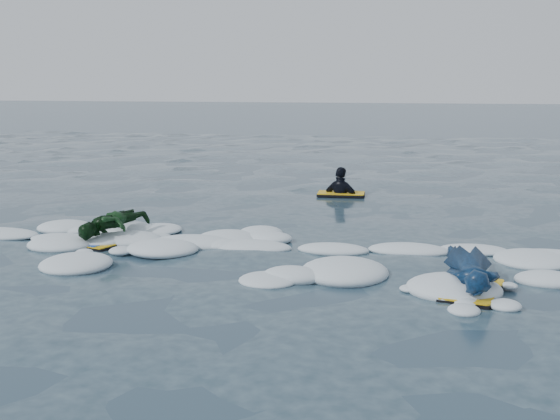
{
  "coord_description": "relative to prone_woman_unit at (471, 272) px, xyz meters",
  "views": [
    {
      "loc": [
        2.06,
        -8.11,
        2.41
      ],
      "look_at": [
        0.26,
        1.6,
        0.54
      ],
      "focal_mm": 45.0,
      "sensor_mm": 36.0,
      "label": 1
    }
  ],
  "objects": [
    {
      "name": "prone_child_unit",
      "position": [
        -4.99,
        1.42,
        0.02
      ],
      "size": [
        1.0,
        1.31,
        0.46
      ],
      "rotation": [
        0.0,
        0.0,
        1.22
      ],
      "color": "black",
      "rests_on": "ground"
    },
    {
      "name": "foam_band",
      "position": [
        -2.8,
        1.09,
        -0.21
      ],
      "size": [
        12.0,
        3.1,
        0.3
      ],
      "primitive_type": null,
      "color": "white",
      "rests_on": "ground"
    },
    {
      "name": "waiting_rider_unit",
      "position": [
        -2.1,
        6.19,
        -0.32
      ],
      "size": [
        0.99,
        0.61,
        1.45
      ],
      "rotation": [
        0.0,
        0.0,
        0.03
      ],
      "color": "black",
      "rests_on": "ground"
    },
    {
      "name": "ground",
      "position": [
        -2.8,
        0.06,
        -0.21
      ],
      "size": [
        120.0,
        120.0,
        0.0
      ],
      "primitive_type": "plane",
      "color": "#19313D",
      "rests_on": "ground"
    },
    {
      "name": "prone_woman_unit",
      "position": [
        0.0,
        0.0,
        0.0
      ],
      "size": [
        0.84,
        1.64,
        0.41
      ],
      "rotation": [
        0.0,
        0.0,
        1.3
      ],
      "color": "black",
      "rests_on": "ground"
    }
  ]
}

